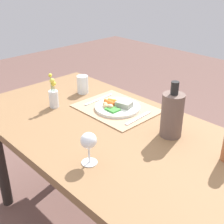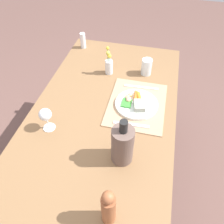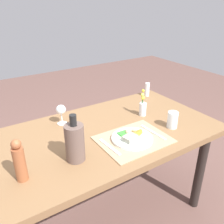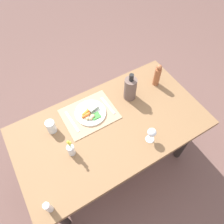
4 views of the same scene
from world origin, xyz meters
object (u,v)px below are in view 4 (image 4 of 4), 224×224
(cooler_bottle, at_px, (130,88))
(salt_shaker, at_px, (48,207))
(dinner_plate, at_px, (91,113))
(pepper_mill, at_px, (157,75))
(dining_table, at_px, (111,131))
(water_tumbler, at_px, (51,127))
(knife, at_px, (72,121))
(flower_vase, at_px, (71,149))
(wine_glass, at_px, (152,133))
(fork, at_px, (108,105))

(cooler_bottle, bearing_deg, salt_shaker, 28.35)
(dinner_plate, xyz_separation_m, pepper_mill, (-0.65, 0.01, 0.09))
(dinner_plate, relative_size, cooler_bottle, 0.94)
(dining_table, relative_size, water_tumbler, 13.53)
(knife, relative_size, salt_shaker, 1.83)
(water_tumbler, xyz_separation_m, flower_vase, (-0.05, 0.25, 0.02))
(wine_glass, xyz_separation_m, flower_vase, (0.55, -0.20, -0.03))
(dining_table, distance_m, pepper_mill, 0.63)
(dining_table, bearing_deg, fork, -112.93)
(wine_glass, bearing_deg, water_tumbler, -36.79)
(fork, relative_size, cooler_bottle, 0.74)
(dinner_plate, xyz_separation_m, wine_glass, (-0.28, 0.43, 0.08))
(flower_vase, bearing_deg, pepper_mill, -166.32)
(water_tumbler, bearing_deg, wine_glass, 143.21)
(fork, distance_m, pepper_mill, 0.50)
(dining_table, distance_m, wine_glass, 0.37)
(water_tumbler, relative_size, flower_vase, 0.56)
(dining_table, distance_m, fork, 0.22)
(dining_table, xyz_separation_m, pepper_mill, (-0.57, -0.17, 0.20))
(knife, bearing_deg, flower_vase, 62.43)
(cooler_bottle, distance_m, salt_shaker, 1.05)
(cooler_bottle, height_order, salt_shaker, cooler_bottle)
(dining_table, bearing_deg, water_tumbler, -25.55)
(pepper_mill, bearing_deg, flower_vase, 13.68)
(knife, bearing_deg, wine_glass, 132.03)
(dinner_plate, distance_m, cooler_bottle, 0.38)
(wine_glass, height_order, pepper_mill, pepper_mill)
(salt_shaker, bearing_deg, dining_table, -152.62)
(fork, xyz_separation_m, pepper_mill, (-0.49, 0.00, 0.10))
(dinner_plate, distance_m, fork, 0.16)
(flower_vase, bearing_deg, dining_table, -171.53)
(cooler_bottle, bearing_deg, dinner_plate, -1.81)
(dining_table, bearing_deg, flower_vase, 8.47)
(dining_table, relative_size, flower_vase, 7.52)
(fork, height_order, cooler_bottle, cooler_bottle)
(dining_table, distance_m, salt_shaker, 0.73)
(knife, bearing_deg, salt_shaker, 50.17)
(pepper_mill, height_order, cooler_bottle, cooler_bottle)
(dining_table, height_order, dinner_plate, dinner_plate)
(pepper_mill, bearing_deg, dining_table, 16.85)
(salt_shaker, bearing_deg, flower_vase, -135.11)
(water_tumbler, bearing_deg, dinner_plate, 177.11)
(fork, xyz_separation_m, knife, (0.32, -0.01, 0.00))
(pepper_mill, distance_m, flower_vase, 0.96)
(knife, distance_m, pepper_mill, 0.82)
(dinner_plate, distance_m, wine_glass, 0.52)
(cooler_bottle, bearing_deg, water_tumbler, -2.31)
(dinner_plate, bearing_deg, salt_shaker, 42.72)
(pepper_mill, height_order, salt_shaker, pepper_mill)
(cooler_bottle, bearing_deg, fork, -2.43)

